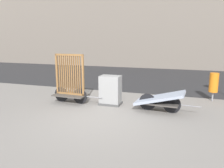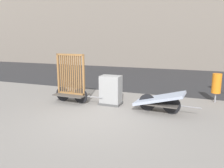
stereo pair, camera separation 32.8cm
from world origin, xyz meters
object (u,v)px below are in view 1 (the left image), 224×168
at_px(bike_cart_with_mattress, 160,99).
at_px(trash_bin, 214,83).
at_px(bike_cart_with_bedframe, 70,85).
at_px(utility_cabinet, 110,91).

distance_m(bike_cart_with_mattress, trash_bin, 2.78).
bearing_deg(trash_bin, bike_cart_with_bedframe, -159.06).
bearing_deg(utility_cabinet, trash_bin, 24.90).
bearing_deg(utility_cabinet, bike_cart_with_bedframe, -169.51).
relative_size(bike_cart_with_bedframe, trash_bin, 1.79).
height_order(bike_cart_with_bedframe, utility_cabinet, bike_cart_with_bedframe).
height_order(utility_cabinet, trash_bin, trash_bin).
distance_m(utility_cabinet, trash_bin, 4.14).
distance_m(bike_cart_with_bedframe, utility_cabinet, 1.58).
relative_size(bike_cart_with_mattress, trash_bin, 1.90).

